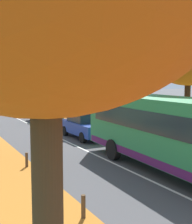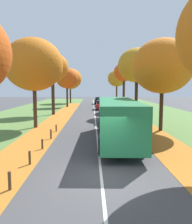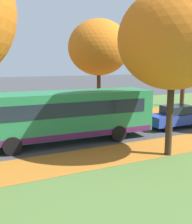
% 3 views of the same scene
% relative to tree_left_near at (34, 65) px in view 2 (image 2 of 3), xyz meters
% --- Properties ---
extents(ground_plane, '(160.00, 160.00, 0.00)m').
position_rel_tree_left_near_xyz_m(ground_plane, '(5.88, -11.95, -6.00)').
color(ground_plane, '#424244').
extents(grass_verge_left, '(12.00, 90.00, 0.01)m').
position_rel_tree_left_near_xyz_m(grass_verge_left, '(-3.32, 8.05, -6.00)').
color(grass_verge_left, '#517538').
rests_on(grass_verge_left, ground).
extents(leaf_litter_left, '(2.80, 60.00, 0.00)m').
position_rel_tree_left_near_xyz_m(leaf_litter_left, '(1.28, 2.05, -5.99)').
color(leaf_litter_left, '#B26B23').
rests_on(leaf_litter_left, grass_verge_left).
extents(grass_verge_right, '(12.00, 90.00, 0.01)m').
position_rel_tree_left_near_xyz_m(grass_verge_right, '(15.08, 8.05, -6.00)').
color(grass_verge_right, '#517538').
rests_on(grass_verge_right, ground).
extents(leaf_litter_right, '(2.80, 60.00, 0.00)m').
position_rel_tree_left_near_xyz_m(leaf_litter_right, '(10.48, 2.05, -5.99)').
color(leaf_litter_right, '#B26B23').
rests_on(leaf_litter_right, grass_verge_right).
extents(road_centre_line, '(0.12, 80.00, 0.01)m').
position_rel_tree_left_near_xyz_m(road_centre_line, '(5.88, 8.05, -6.00)').
color(road_centre_line, silver).
rests_on(road_centre_line, ground).
extents(tree_left_near, '(5.51, 5.51, 8.50)m').
position_rel_tree_left_near_xyz_m(tree_left_near, '(0.00, 0.00, 0.00)').
color(tree_left_near, '#422D1E').
rests_on(tree_left_near, ground).
extents(tree_left_mid, '(4.48, 4.48, 8.69)m').
position_rel_tree_left_near_xyz_m(tree_left_mid, '(-0.05, 10.18, 0.62)').
color(tree_left_mid, '#382619').
rests_on(tree_left_mid, ground).
extents(tree_left_far, '(4.42, 4.42, 7.66)m').
position_rel_tree_left_near_xyz_m(tree_left_far, '(0.55, 22.59, -0.35)').
color(tree_left_far, '#382619').
rests_on(tree_left_far, ground).
extents(tree_left_distant, '(5.60, 5.60, 8.50)m').
position_rel_tree_left_near_xyz_m(tree_left_distant, '(0.14, 33.25, -0.04)').
color(tree_left_distant, black).
rests_on(tree_left_distant, ground).
extents(tree_right_near, '(5.32, 5.32, 8.13)m').
position_rel_tree_left_near_xyz_m(tree_right_near, '(11.69, -1.71, -0.28)').
color(tree_right_near, '#382619').
rests_on(tree_right_near, ground).
extents(tree_right_mid, '(5.27, 5.27, 9.32)m').
position_rel_tree_left_near_xyz_m(tree_right_mid, '(11.75, 9.69, 0.91)').
color(tree_right_mid, black).
rests_on(tree_right_mid, ground).
extents(tree_right_far, '(4.08, 4.08, 8.74)m').
position_rel_tree_left_near_xyz_m(tree_right_far, '(11.87, 22.74, 0.81)').
color(tree_right_far, '#382619').
rests_on(tree_right_far, ground).
extents(tree_right_distant, '(4.45, 4.45, 8.09)m').
position_rel_tree_left_near_xyz_m(tree_right_distant, '(11.59, 32.89, 0.05)').
color(tree_right_distant, '#422D1E').
rests_on(tree_right_distant, ground).
extents(bollard_second, '(0.12, 0.12, 0.73)m').
position_rel_tree_left_near_xyz_m(bollard_second, '(2.36, -13.07, -5.64)').
color(bollard_second, '#4C3823').
rests_on(bollard_second, ground).
extents(bollard_third, '(0.12, 0.12, 0.70)m').
position_rel_tree_left_near_xyz_m(bollard_third, '(2.34, -10.31, -5.65)').
color(bollard_third, '#4C3823').
rests_on(bollard_third, ground).
extents(bollard_fourth, '(0.12, 0.12, 0.65)m').
position_rel_tree_left_near_xyz_m(bollard_fourth, '(2.35, -7.55, -5.68)').
color(bollard_fourth, '#4C3823').
rests_on(bollard_fourth, ground).
extents(bollard_fifth, '(0.12, 0.12, 0.73)m').
position_rel_tree_left_near_xyz_m(bollard_fifth, '(2.38, -4.79, -5.64)').
color(bollard_fifth, '#4C3823').
rests_on(bollard_fifth, ground).
extents(bollard_sixth, '(0.12, 0.12, 0.62)m').
position_rel_tree_left_near_xyz_m(bollard_sixth, '(2.32, -2.03, -5.69)').
color(bollard_sixth, '#4C3823').
rests_on(bollard_sixth, ground).
extents(bus, '(2.91, 10.48, 2.98)m').
position_rel_tree_left_near_xyz_m(bus, '(7.28, -5.65, -4.30)').
color(bus, '#237A47').
rests_on(bus, ground).
extents(car_blue_lead, '(1.83, 4.22, 1.62)m').
position_rel_tree_left_near_xyz_m(car_blue_lead, '(7.32, 2.63, -5.19)').
color(car_blue_lead, '#233D9E').
rests_on(car_blue_lead, ground).
extents(car_green_following, '(1.81, 4.22, 1.62)m').
position_rel_tree_left_near_xyz_m(car_green_following, '(7.44, 10.66, -5.19)').
color(car_green_following, '#1E6038').
rests_on(car_green_following, ground).
extents(car_red_third_in_line, '(1.81, 4.21, 1.62)m').
position_rel_tree_left_near_xyz_m(car_red_third_in_line, '(7.10, 17.31, -5.19)').
color(car_red_third_in_line, '#B21919').
rests_on(car_red_third_in_line, ground).
extents(car_grey_fourth_in_line, '(1.81, 4.21, 1.62)m').
position_rel_tree_left_near_xyz_m(car_grey_fourth_in_line, '(7.53, 23.96, -5.19)').
color(car_grey_fourth_in_line, slate).
rests_on(car_grey_fourth_in_line, ground).
extents(car_black_trailing, '(1.81, 4.21, 1.62)m').
position_rel_tree_left_near_xyz_m(car_black_trailing, '(7.01, 29.97, -5.19)').
color(car_black_trailing, black).
rests_on(car_black_trailing, ground).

